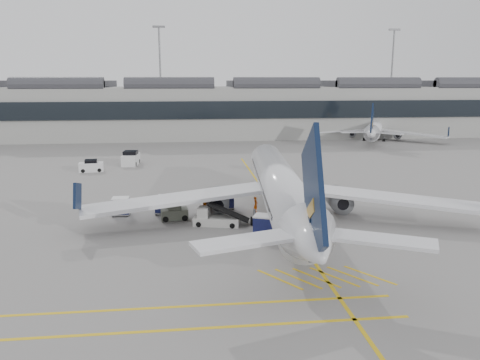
{
  "coord_description": "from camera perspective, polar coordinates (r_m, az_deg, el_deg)",
  "views": [
    {
      "loc": [
        1.37,
        -34.48,
        12.51
      ],
      "look_at": [
        5.81,
        4.98,
        4.0
      ],
      "focal_mm": 35.0,
      "sensor_mm": 36.0,
      "label": 1
    }
  ],
  "objects": [
    {
      "name": "ground",
      "position": [
        36.7,
        -8.26,
        -7.96
      ],
      "size": [
        220.0,
        220.0,
        0.0
      ],
      "primitive_type": "plane",
      "color": "gray",
      "rests_on": "ground"
    },
    {
      "name": "terminal",
      "position": [
        106.6,
        -7.23,
        8.58
      ],
      "size": [
        200.0,
        20.45,
        12.4
      ],
      "color": "#9E9E99",
      "rests_on": "ground"
    },
    {
      "name": "light_masts",
      "position": [
        120.53,
        -8.07,
        12.92
      ],
      "size": [
        113.0,
        0.6,
        25.45
      ],
      "color": "slate",
      "rests_on": "ground"
    },
    {
      "name": "apron_markings",
      "position": [
        47.0,
        4.4,
        -3.37
      ],
      "size": [
        0.25,
        60.0,
        0.01
      ],
      "primitive_type": "cube",
      "color": "gold",
      "rests_on": "ground"
    },
    {
      "name": "airliner_main",
      "position": [
        42.43,
        4.94,
        -0.87
      ],
      "size": [
        35.25,
        38.64,
        10.27
      ],
      "rotation": [
        0.0,
        0.0,
        -0.08
      ],
      "color": "silver",
      "rests_on": "ground"
    },
    {
      "name": "airliner_far",
      "position": [
        103.07,
        16.13,
        6.04
      ],
      "size": [
        26.54,
        29.28,
        8.4
      ],
      "rotation": [
        0.0,
        0.0,
        -0.44
      ],
      "color": "silver",
      "rests_on": "ground"
    },
    {
      "name": "belt_loader",
      "position": [
        41.26,
        -3.0,
        -4.72
      ],
      "size": [
        5.04,
        2.48,
        2.0
      ],
      "rotation": [
        0.0,
        0.0,
        -0.24
      ],
      "color": "silver",
      "rests_on": "ground"
    },
    {
      "name": "baggage_cart_a",
      "position": [
        38.08,
        2.98,
        -5.54
      ],
      "size": [
        2.15,
        1.99,
        1.83
      ],
      "rotation": [
        0.0,
        0.0,
        -0.39
      ],
      "color": "gray",
      "rests_on": "ground"
    },
    {
      "name": "baggage_cart_b",
      "position": [
        46.13,
        -1.8,
        -2.53
      ],
      "size": [
        1.8,
        1.61,
        1.62
      ],
      "rotation": [
        0.0,
        0.0,
        0.25
      ],
      "color": "gray",
      "rests_on": "ground"
    },
    {
      "name": "baggage_cart_c",
      "position": [
        45.41,
        -14.33,
        -3.08
      ],
      "size": [
        1.65,
        1.37,
        1.72
      ],
      "rotation": [
        0.0,
        0.0,
        -0.02
      ],
      "color": "gray",
      "rests_on": "ground"
    },
    {
      "name": "baggage_cart_d",
      "position": [
        45.0,
        -9.16,
        -2.95
      ],
      "size": [
        1.99,
        1.78,
        1.77
      ],
      "rotation": [
        0.0,
        0.0,
        -0.27
      ],
      "color": "gray",
      "rests_on": "ground"
    },
    {
      "name": "ramp_agent_a",
      "position": [
        45.02,
        1.93,
        -3.02
      ],
      "size": [
        0.6,
        0.67,
        1.55
      ],
      "primitive_type": "imported",
      "rotation": [
        0.0,
        0.0,
        1.06
      ],
      "color": "#FF5F0D",
      "rests_on": "ground"
    },
    {
      "name": "ramp_agent_b",
      "position": [
        42.18,
        -4.36,
        -3.84
      ],
      "size": [
        1.18,
        1.14,
        1.91
      ],
      "primitive_type": "imported",
      "rotation": [
        0.0,
        0.0,
        3.79
      ],
      "color": "#E45D0C",
      "rests_on": "ground"
    },
    {
      "name": "pushback_tug",
      "position": [
        43.23,
        -8.0,
        -4.02
      ],
      "size": [
        2.55,
        1.75,
        1.34
      ],
      "rotation": [
        0.0,
        0.0,
        0.12
      ],
      "color": "#4F5447",
      "rests_on": "ground"
    },
    {
      "name": "safety_cone_nose",
      "position": [
        57.59,
        5.19,
        -0.24
      ],
      "size": [
        0.37,
        0.37,
        0.51
      ],
      "primitive_type": "cone",
      "color": "#F24C0A",
      "rests_on": "ground"
    },
    {
      "name": "safety_cone_engine",
      "position": [
        45.75,
        11.96,
        -3.67
      ],
      "size": [
        0.41,
        0.41,
        0.57
      ],
      "primitive_type": "cone",
      "color": "#F24C0A",
      "rests_on": "ground"
    },
    {
      "name": "service_van_left",
      "position": [
        68.32,
        -17.68,
        1.61
      ],
      "size": [
        3.46,
        2.08,
        1.68
      ],
      "rotation": [
        0.0,
        0.0,
        0.14
      ],
      "color": "silver",
      "rests_on": "ground"
    },
    {
      "name": "service_van_mid",
      "position": [
        72.12,
        -13.17,
        2.55
      ],
      "size": [
        2.41,
        4.28,
        2.12
      ],
      "rotation": [
        0.0,
        0.0,
        1.48
      ],
      "color": "silver",
      "rests_on": "ground"
    },
    {
      "name": "service_van_right",
      "position": [
        65.28,
        3.79,
        1.75
      ],
      "size": [
        3.96,
        3.35,
        1.82
      ],
      "rotation": [
        0.0,
        0.0,
        -0.54
      ],
      "color": "silver",
      "rests_on": "ground"
    }
  ]
}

